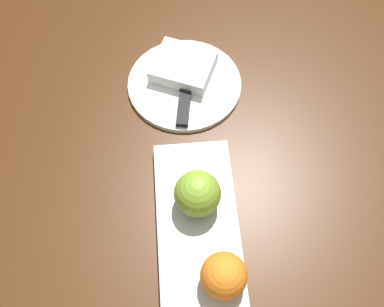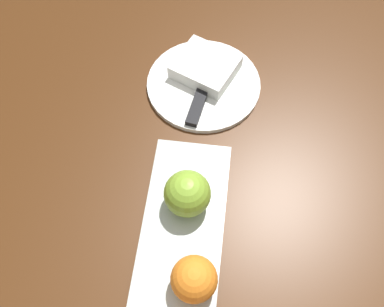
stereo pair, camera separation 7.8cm
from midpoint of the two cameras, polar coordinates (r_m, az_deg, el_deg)
The scene contains 7 objects.
ground_plane at distance 0.76m, azimuth -3.84°, elevation -14.06°, with size 2.40×2.40×0.00m, color #47260F.
fruit_tray at distance 0.75m, azimuth -1.84°, elevation -14.97°, with size 0.47×0.14×0.02m, color #B3BDB9.
apple at distance 0.74m, azimuth -2.32°, elevation -5.51°, with size 0.08×0.08×0.08m, color #83B032.
orange_near_apple at distance 0.70m, azimuth 0.84°, elevation -15.91°, with size 0.07×0.07×0.07m, color orange.
dinner_plate at distance 0.93m, azimuth -3.41°, elevation 8.82°, with size 0.24×0.24×0.01m, color white.
folded_napkin at distance 0.93m, azimuth -3.57°, elevation 11.04°, with size 0.11×0.12×0.03m, color white.
knife at distance 0.89m, azimuth -3.49°, elevation 6.62°, with size 0.18×0.05×0.01m.
Camera 1 is at (-0.20, 0.01, 0.74)m, focal length 41.04 mm.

